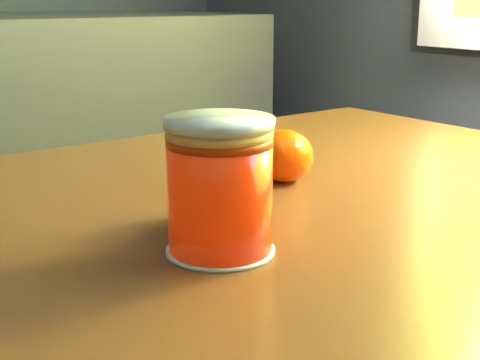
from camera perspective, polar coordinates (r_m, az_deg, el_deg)
table at (r=0.69m, az=0.98°, el=-9.53°), size 1.03×0.75×0.75m
juice_glass at (r=0.52m, az=-1.73°, el=-0.65°), size 0.08×0.08×0.11m
orange_front at (r=0.58m, az=-2.05°, el=-1.00°), size 0.08×0.08×0.06m
orange_back at (r=0.73m, az=3.73°, el=2.10°), size 0.08×0.08×0.06m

